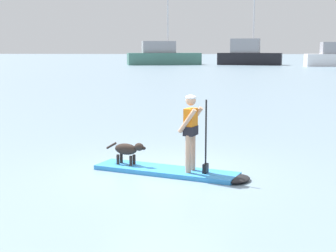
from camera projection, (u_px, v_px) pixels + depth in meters
ground_plane at (166, 173)px, 11.25m from camera, size 400.00×400.00×0.00m
paddleboard at (175, 172)px, 11.15m from camera, size 3.56×2.02×0.10m
person_paddler at (191, 128)px, 10.84m from camera, size 0.68×0.59×1.66m
dog at (128, 150)px, 11.58m from camera, size 0.98×0.45×0.52m
moored_boat_far_port at (163, 56)px, 80.31m from camera, size 11.90×5.50×12.16m
moored_boat_far_starboard at (248, 55)px, 80.14m from camera, size 10.34×5.32×10.18m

